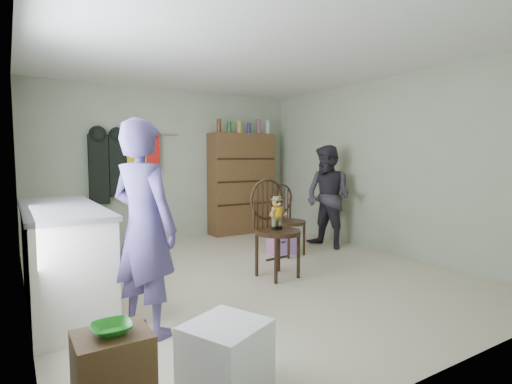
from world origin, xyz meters
TOP-DOWN VIEW (x-y plane):
  - ground_plane at (0.00, 0.00)m, footprint 5.00×5.00m
  - room_walls at (0.00, 0.53)m, footprint 5.00×5.00m
  - counter at (-1.95, 0.00)m, footprint 0.64×1.86m
  - stool at (-1.94, -1.98)m, footprint 0.36×0.31m
  - bowl at (-1.94, -1.98)m, footprint 0.20×0.20m
  - plastic_tub at (-1.31, -1.96)m, footprint 0.57×0.56m
  - chair_front at (0.24, -0.22)m, footprint 0.55×0.55m
  - chair_far at (0.98, 0.56)m, footprint 0.49×0.49m
  - striped_bag at (0.94, 0.61)m, footprint 0.36×0.29m
  - person_left at (-1.47, -0.93)m, footprint 0.64×0.73m
  - person_right at (1.76, 0.56)m, footprint 0.70×0.84m
  - dresser at (1.25, 2.30)m, footprint 1.20×0.39m
  - coat_rack at (-0.83, 2.38)m, footprint 1.42×0.12m

SIDE VIEW (x-z plane):
  - ground_plane at x=0.00m, z-range 0.00..0.00m
  - striped_bag at x=0.94m, z-range 0.00..0.37m
  - plastic_tub at x=-1.31m, z-range 0.00..0.42m
  - stool at x=-1.94m, z-range 0.00..0.51m
  - counter at x=-1.95m, z-range 0.00..0.94m
  - chair_far at x=0.98m, z-range 0.04..1.04m
  - bowl at x=-1.94m, z-range 0.51..0.56m
  - chair_front at x=0.24m, z-range 0.07..1.20m
  - person_right at x=1.76m, z-range 0.00..1.56m
  - person_left at x=-1.47m, z-range 0.00..1.67m
  - dresser at x=1.25m, z-range -0.12..1.94m
  - coat_rack at x=-0.83m, z-range 0.70..1.80m
  - room_walls at x=0.00m, z-range -0.92..4.08m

